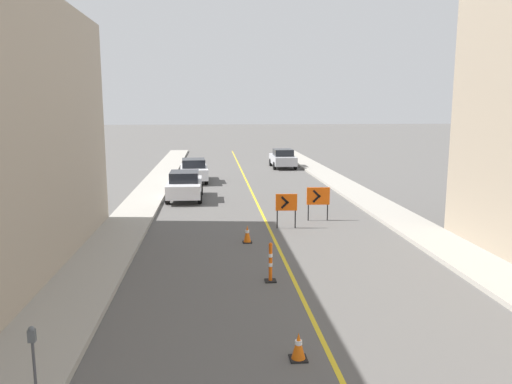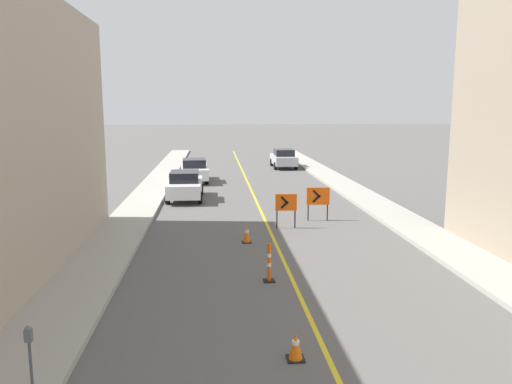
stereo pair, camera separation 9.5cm
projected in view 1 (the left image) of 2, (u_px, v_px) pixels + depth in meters
lane_stripe at (254, 197)px, 28.56m from camera, size 0.12×60.13×0.01m
sidewalk_left at (146, 197)px, 28.02m from camera, size 2.00×60.13×0.16m
sidewalk_right at (358, 194)px, 29.08m from camera, size 2.00×60.13×0.16m
traffic_cone_second at (298, 346)px, 10.12m from camera, size 0.36×0.36×0.58m
traffic_cone_third at (247, 234)px, 18.88m from camera, size 0.35×0.35×0.67m
delineator_post_rear at (270, 265)px, 14.63m from camera, size 0.34×0.34×1.18m
arrow_barricade_primary at (286, 204)px, 21.03m from camera, size 0.91×0.12×1.47m
arrow_barricade_secondary at (318, 197)px, 22.45m from camera, size 1.04×0.11×1.51m
parked_car_curb_near at (185, 185)px, 27.63m from camera, size 1.93×4.31×1.59m
parked_car_curb_mid at (194, 170)px, 34.19m from camera, size 2.03×4.39×1.59m
parked_car_curb_far at (283, 158)px, 42.08m from camera, size 1.94×4.31×1.59m
parking_meter_near_curb at (33, 347)px, 8.39m from camera, size 0.12×0.11×1.30m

